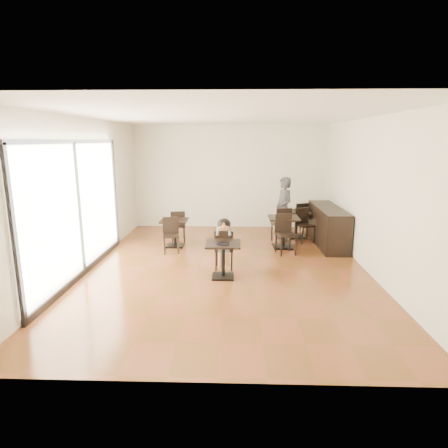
{
  "coord_description": "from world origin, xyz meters",
  "views": [
    {
      "loc": [
        0.21,
        -7.79,
        2.72
      ],
      "look_at": [
        -0.04,
        -0.1,
        1.0
      ],
      "focal_mm": 30.0,
      "sensor_mm": 36.0,
      "label": 1
    }
  ],
  "objects_px": {
    "cafe_table_left": "(175,233)",
    "chair_mid_a": "(281,225)",
    "child_table": "(223,260)",
    "cafe_table_back": "(296,224)",
    "adult_patron": "(284,209)",
    "chair_mid_b": "(286,235)",
    "chair_left_a": "(178,226)",
    "chair_left_b": "(171,236)",
    "child": "(224,244)",
    "child_chair": "(224,249)",
    "chair_back_b": "(305,226)",
    "chair_back_a": "(299,217)",
    "cafe_table_mid": "(283,232)"
  },
  "relations": [
    {
      "from": "child_table",
      "to": "chair_left_a",
      "type": "height_order",
      "value": "chair_left_a"
    },
    {
      "from": "child_chair",
      "to": "cafe_table_back",
      "type": "height_order",
      "value": "child_chair"
    },
    {
      "from": "cafe_table_back",
      "to": "chair_mid_b",
      "type": "xyz_separation_m",
      "value": [
        -0.51,
        -1.66,
        0.1
      ]
    },
    {
      "from": "chair_left_b",
      "to": "chair_back_b",
      "type": "relative_size",
      "value": 0.94
    },
    {
      "from": "adult_patron",
      "to": "cafe_table_back",
      "type": "xyz_separation_m",
      "value": [
        0.41,
        0.3,
        -0.49
      ]
    },
    {
      "from": "chair_left_b",
      "to": "child_chair",
      "type": "bearing_deg",
      "value": -51.18
    },
    {
      "from": "cafe_table_back",
      "to": "chair_mid_a",
      "type": "relative_size",
      "value": 0.79
    },
    {
      "from": "cafe_table_left",
      "to": "adult_patron",
      "type": "bearing_deg",
      "value": 15.15
    },
    {
      "from": "cafe_table_left",
      "to": "chair_back_a",
      "type": "xyz_separation_m",
      "value": [
        3.48,
        1.64,
        0.1
      ]
    },
    {
      "from": "adult_patron",
      "to": "chair_mid_b",
      "type": "bearing_deg",
      "value": -25.22
    },
    {
      "from": "chair_left_a",
      "to": "chair_mid_a",
      "type": "bearing_deg",
      "value": 168.69
    },
    {
      "from": "chair_mid_a",
      "to": "chair_left_b",
      "type": "distance_m",
      "value": 3.02
    },
    {
      "from": "cafe_table_left",
      "to": "child_chair",
      "type": "bearing_deg",
      "value": -51.5
    },
    {
      "from": "child_table",
      "to": "cafe_table_back",
      "type": "bearing_deg",
      "value": 59.29
    },
    {
      "from": "chair_mid_b",
      "to": "chair_left_a",
      "type": "distance_m",
      "value": 3.04
    },
    {
      "from": "child",
      "to": "chair_left_b",
      "type": "height_order",
      "value": "child"
    },
    {
      "from": "child_table",
      "to": "chair_mid_b",
      "type": "distance_m",
      "value": 2.23
    },
    {
      "from": "child_chair",
      "to": "chair_back_b",
      "type": "relative_size",
      "value": 0.95
    },
    {
      "from": "adult_patron",
      "to": "chair_left_b",
      "type": "relative_size",
      "value": 2.03
    },
    {
      "from": "cafe_table_left",
      "to": "chair_mid_a",
      "type": "xyz_separation_m",
      "value": [
        2.82,
        0.53,
        0.13
      ]
    },
    {
      "from": "child_chair",
      "to": "chair_mid_a",
      "type": "bearing_deg",
      "value": -123.55
    },
    {
      "from": "adult_patron",
      "to": "chair_left_a",
      "type": "xyz_separation_m",
      "value": [
        -2.92,
        -0.24,
        -0.44
      ]
    },
    {
      "from": "chair_back_a",
      "to": "chair_back_b",
      "type": "distance_m",
      "value": 1.1
    },
    {
      "from": "adult_patron",
      "to": "chair_left_b",
      "type": "height_order",
      "value": "adult_patron"
    },
    {
      "from": "cafe_table_mid",
      "to": "chair_back_b",
      "type": "relative_size",
      "value": 0.87
    },
    {
      "from": "chair_mid_a",
      "to": "chair_left_b",
      "type": "height_order",
      "value": "chair_mid_a"
    },
    {
      "from": "child_chair",
      "to": "adult_patron",
      "type": "distance_m",
      "value": 2.97
    },
    {
      "from": "child_chair",
      "to": "chair_left_b",
      "type": "relative_size",
      "value": 1.01
    },
    {
      "from": "chair_left_b",
      "to": "child",
      "type": "bearing_deg",
      "value": -51.18
    },
    {
      "from": "cafe_table_left",
      "to": "chair_back_b",
      "type": "bearing_deg",
      "value": 8.8
    },
    {
      "from": "child_chair",
      "to": "chair_back_b",
      "type": "distance_m",
      "value": 3.09
    },
    {
      "from": "adult_patron",
      "to": "chair_left_a",
      "type": "bearing_deg",
      "value": -106.59
    },
    {
      "from": "adult_patron",
      "to": "chair_mid_b",
      "type": "xyz_separation_m",
      "value": [
        -0.09,
        -1.36,
        -0.39
      ]
    },
    {
      "from": "chair_back_b",
      "to": "child_chair",
      "type": "bearing_deg",
      "value": -154.99
    },
    {
      "from": "child_chair",
      "to": "cafe_table_back",
      "type": "distance_m",
      "value": 3.42
    },
    {
      "from": "cafe_table_left",
      "to": "cafe_table_back",
      "type": "height_order",
      "value": "cafe_table_back"
    },
    {
      "from": "cafe_table_left",
      "to": "chair_mid_a",
      "type": "height_order",
      "value": "chair_mid_a"
    },
    {
      "from": "child_chair",
      "to": "chair_left_a",
      "type": "xyz_separation_m",
      "value": [
        -1.35,
        2.24,
        -0.01
      ]
    },
    {
      "from": "cafe_table_left",
      "to": "chair_left_a",
      "type": "relative_size",
      "value": 0.83
    },
    {
      "from": "cafe_table_back",
      "to": "chair_left_b",
      "type": "bearing_deg",
      "value": -153.78
    },
    {
      "from": "cafe_table_mid",
      "to": "cafe_table_back",
      "type": "relative_size",
      "value": 1.05
    },
    {
      "from": "child_table",
      "to": "chair_left_a",
      "type": "xyz_separation_m",
      "value": [
        -1.35,
        2.79,
        0.07
      ]
    },
    {
      "from": "cafe_table_mid",
      "to": "adult_patron",
      "type": "bearing_deg",
      "value": 83.41
    },
    {
      "from": "adult_patron",
      "to": "child_chair",
      "type": "bearing_deg",
      "value": -53.53
    },
    {
      "from": "adult_patron",
      "to": "chair_left_b",
      "type": "distance_m",
      "value": 3.24
    },
    {
      "from": "cafe_table_left",
      "to": "chair_mid_b",
      "type": "height_order",
      "value": "chair_mid_b"
    },
    {
      "from": "child_chair",
      "to": "chair_left_a",
      "type": "bearing_deg",
      "value": -59.01
    },
    {
      "from": "child_chair",
      "to": "chair_mid_b",
      "type": "height_order",
      "value": "chair_mid_b"
    },
    {
      "from": "cafe_table_mid",
      "to": "cafe_table_left",
      "type": "distance_m",
      "value": 2.82
    },
    {
      "from": "cafe_table_back",
      "to": "chair_mid_b",
      "type": "relative_size",
      "value": 0.79
    }
  ]
}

